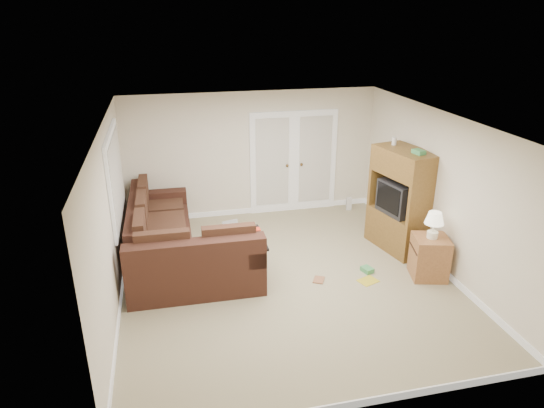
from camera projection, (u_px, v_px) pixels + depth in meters
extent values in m
plane|color=tan|center=(286.00, 279.00, 7.62)|extent=(5.50, 5.50, 0.00)
cube|color=silver|center=(288.00, 121.00, 6.68)|extent=(5.00, 5.50, 0.02)
cube|color=silver|center=(110.00, 220.00, 6.63)|extent=(0.02, 5.50, 2.50)
cube|color=silver|center=(440.00, 192.00, 7.67)|extent=(0.02, 5.50, 2.50)
cube|color=silver|center=(252.00, 155.00, 9.64)|extent=(5.00, 0.02, 2.50)
cube|color=silver|center=(359.00, 309.00, 4.66)|extent=(5.00, 0.02, 2.50)
cube|color=silver|center=(272.00, 164.00, 9.78)|extent=(0.90, 0.04, 2.13)
cube|color=silver|center=(315.00, 162.00, 9.96)|extent=(0.90, 0.04, 2.13)
cube|color=silver|center=(272.00, 162.00, 9.74)|extent=(0.68, 0.02, 1.80)
cube|color=silver|center=(315.00, 160.00, 9.92)|extent=(0.68, 0.02, 1.80)
cube|color=silver|center=(115.00, 177.00, 7.43)|extent=(0.04, 1.92, 1.42)
cube|color=silver|center=(117.00, 176.00, 7.44)|extent=(0.02, 1.74, 1.24)
cube|color=#3C2017|center=(162.00, 239.00, 8.38)|extent=(1.03, 2.57, 0.47)
cube|color=#3C2017|center=(137.00, 216.00, 8.14)|extent=(0.30, 2.56, 0.48)
cube|color=#3C2017|center=(160.00, 197.00, 9.29)|extent=(1.00, 0.28, 0.24)
cube|color=#45291B|center=(166.00, 223.00, 8.29)|extent=(0.70, 2.45, 0.13)
cube|color=#3C2017|center=(196.00, 273.00, 7.32)|extent=(2.01, 1.03, 0.47)
cube|color=#3C2017|center=(196.00, 256.00, 6.82)|extent=(2.00, 0.29, 0.48)
cube|color=#3C2017|center=(252.00, 246.00, 7.36)|extent=(0.28, 1.00, 0.24)
cube|color=#45291B|center=(194.00, 252.00, 7.29)|extent=(1.90, 0.69, 0.13)
cube|color=black|center=(252.00, 238.00, 7.31)|extent=(0.37, 0.89, 0.03)
cube|color=red|center=(249.00, 230.00, 7.52)|extent=(0.36, 0.14, 0.02)
cube|color=black|center=(236.00, 240.00, 8.03)|extent=(0.70, 1.06, 0.04)
cube|color=black|center=(236.00, 253.00, 8.12)|extent=(0.62, 0.98, 0.03)
cylinder|color=silver|center=(232.00, 237.00, 7.92)|extent=(0.08, 0.08, 0.14)
cylinder|color=red|center=(232.00, 230.00, 7.88)|extent=(0.01, 0.01, 0.12)
cube|color=#366BB0|center=(243.00, 243.00, 7.80)|extent=(0.21, 0.15, 0.08)
cube|color=white|center=(238.00, 241.00, 7.95)|extent=(0.44, 0.59, 0.00)
cube|color=brown|center=(398.00, 230.00, 8.52)|extent=(0.84, 1.22, 0.67)
cube|color=brown|center=(405.00, 163.00, 8.06)|extent=(0.84, 1.22, 0.45)
cube|color=black|center=(401.00, 197.00, 8.28)|extent=(0.67, 0.77, 0.56)
cube|color=black|center=(388.00, 199.00, 8.16)|extent=(0.14, 0.57, 0.45)
cube|color=#439353|center=(419.00, 152.00, 7.73)|extent=(0.17, 0.23, 0.07)
cylinder|color=silver|center=(394.00, 141.00, 8.23)|extent=(0.08, 0.08, 0.13)
cube|color=#9D6539|center=(429.00, 257.00, 7.56)|extent=(0.63, 0.63, 0.68)
cylinder|color=white|center=(432.00, 235.00, 7.42)|extent=(0.17, 0.17, 0.10)
cylinder|color=white|center=(433.00, 227.00, 7.37)|extent=(0.03, 0.03, 0.15)
cone|color=white|center=(435.00, 218.00, 7.31)|extent=(0.29, 0.29, 0.19)
cube|color=silver|center=(349.00, 204.00, 10.20)|extent=(0.12, 0.11, 0.27)
cube|color=gold|center=(368.00, 281.00, 7.55)|extent=(0.36, 0.32, 0.01)
cube|color=#439353|center=(367.00, 270.00, 7.80)|extent=(0.19, 0.22, 0.08)
imported|color=brown|center=(314.00, 279.00, 7.59)|extent=(0.25, 0.27, 0.02)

